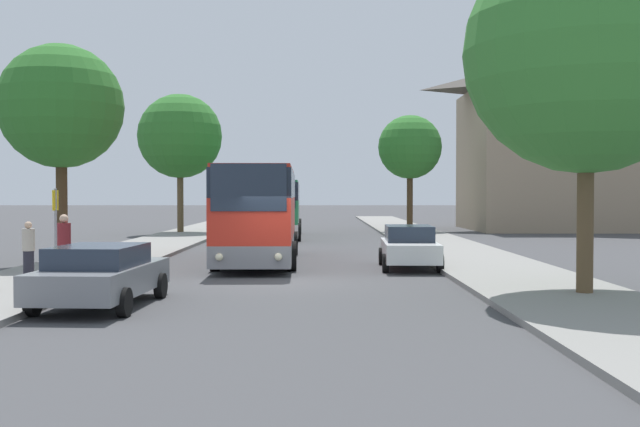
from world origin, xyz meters
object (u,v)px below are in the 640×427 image
pedestrian_walking_back (62,248)px  tree_right_near (408,147)px  pedestrian_waiting_near (27,249)px  tree_left_far (59,107)px  bus_stop_sign (54,222)px  parked_car_right_near (408,246)px  bus_front (257,213)px  tree_right_mid (585,52)px  tree_left_near (178,136)px  parked_car_left_curb (99,274)px  bus_middle (276,208)px

pedestrian_walking_back → tree_right_near: 32.11m
pedestrian_waiting_near → tree_left_far: size_ratio=0.21×
bus_stop_sign → pedestrian_walking_back: 1.95m
parked_car_right_near → bus_front: bearing=-21.2°
tree_right_mid → tree_left_near: bearing=117.7°
pedestrian_walking_back → tree_right_mid: size_ratio=0.21×
bus_front → tree_right_mid: bearing=-49.3°
parked_car_left_curb → tree_right_mid: (11.49, 1.37, 5.30)m
bus_middle → parked_car_right_near: bearing=-74.3°
tree_left_far → pedestrian_waiting_near: bearing=-80.8°
bus_stop_sign → tree_left_far: 6.38m
bus_middle → parked_car_right_near: bus_middle is taller
bus_stop_sign → tree_right_near: (13.78, 27.37, 3.90)m
bus_stop_sign → pedestrian_waiting_near: bearing=-141.0°
pedestrian_walking_back → parked_car_right_near: bearing=96.7°
pedestrian_walking_back → tree_right_mid: bearing=60.0°
parked_car_right_near → bus_stop_sign: bus_stop_sign is taller
bus_stop_sign → tree_right_near: tree_right_near is taller
tree_left_near → parked_car_left_curb: bearing=-82.7°
bus_front → parked_car_left_curb: size_ratio=2.35×
tree_left_far → parked_car_right_near: bearing=-5.2°
pedestrian_waiting_near → pedestrian_walking_back: pedestrian_walking_back is taller
tree_right_near → bus_front: bearing=-111.1°
pedestrian_waiting_near → pedestrian_walking_back: (1.43, -1.15, 0.13)m
parked_car_left_curb → bus_front: bearing=79.5°
bus_middle → tree_left_near: bearing=149.9°
bus_front → parked_car_right_near: bus_front is taller
bus_stop_sign → tree_right_near: size_ratio=0.34×
parked_car_left_curb → pedestrian_walking_back: (-2.04, 3.50, 0.35)m
bus_middle → bus_front: bearing=-90.4°
bus_middle → tree_right_near: 10.71m
tree_right_near → pedestrian_waiting_near: bearing=-117.3°
bus_middle → tree_right_mid: size_ratio=1.37×
bus_front → pedestrian_waiting_near: size_ratio=6.79×
parked_car_left_curb → pedestrian_walking_back: pedestrian_walking_back is taller
bus_front → parked_car_right_near: size_ratio=2.46×
parked_car_left_curb → tree_right_mid: size_ratio=0.53×
bus_stop_sign → tree_right_mid: 15.44m
bus_front → bus_middle: (-0.25, 16.12, -0.11)m
bus_middle → pedestrian_waiting_near: 23.38m
tree_right_mid → pedestrian_waiting_near: bearing=167.6°
bus_front → pedestrian_walking_back: bus_front is taller
parked_car_left_curb → tree_left_far: bearing=116.6°
bus_stop_sign → tree_left_far: bearing=107.0°
bus_stop_sign → tree_left_far: (-1.47, 4.79, 3.94)m
parked_car_right_near → tree_right_mid: tree_right_mid is taller
bus_stop_sign → tree_right_near: 30.89m
tree_left_near → tree_right_mid: 33.21m
pedestrian_waiting_near → tree_right_near: tree_right_near is taller
pedestrian_waiting_near → bus_middle: bearing=146.1°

